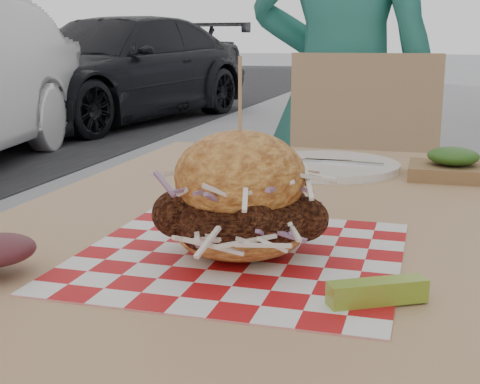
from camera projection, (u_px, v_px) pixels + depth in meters
The scene contains 9 objects.
diner at pixel (341, 94), 2.05m from camera, with size 0.60×0.39×1.64m, color #2A7B6E.
car_dark at pixel (115, 69), 7.93m from camera, with size 1.73×4.27×1.24m, color black.
patio_table at pixel (287, 271), 0.94m from camera, with size 0.80×1.20×0.75m.
patio_chair at pixel (355, 199), 1.86m from camera, with size 0.45×0.46×0.95m.
paper_liner at pixel (240, 255), 0.77m from camera, with size 0.36×0.36×0.00m, color red.
sandwich at pixel (240, 202), 0.75m from camera, with size 0.20×0.20×0.22m.
pickle_spear at pixel (377, 292), 0.62m from camera, with size 0.10×0.02×0.02m, color #93A730.
place_setting at pixel (328, 166), 1.26m from camera, with size 0.27×0.27×0.02m.
kraft_tray at pixel (453, 166), 1.18m from camera, with size 0.15×0.12×0.06m.
Camera 1 is at (0.05, -0.76, 0.99)m, focal length 50.00 mm.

